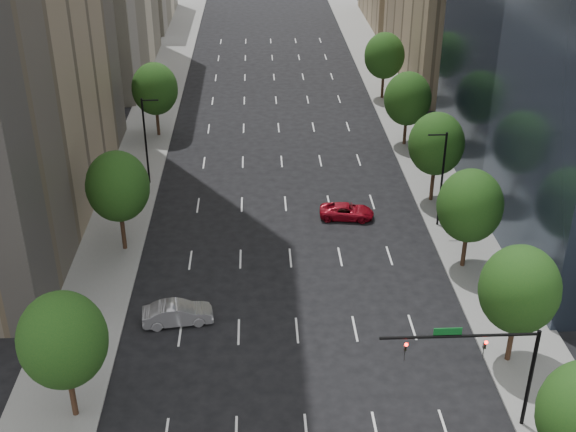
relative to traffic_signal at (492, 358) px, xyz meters
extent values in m
cube|color=slate|center=(-26.03, 30.00, -5.10)|extent=(6.00, 200.00, 0.15)
cube|color=slate|center=(4.97, 30.00, -5.10)|extent=(6.00, 200.00, 0.15)
cylinder|color=#382316|center=(3.47, 6.00, -3.17)|extent=(0.36, 0.36, 4.00)
ellipsoid|color=#0F3813|center=(3.47, 6.00, 0.59)|extent=(5.20, 5.20, 5.98)
cylinder|color=#382316|center=(3.47, 18.00, -3.22)|extent=(0.36, 0.36, 3.90)
ellipsoid|color=#0F3813|center=(3.47, 18.00, 0.44)|extent=(5.20, 5.20, 5.98)
cylinder|color=#382316|center=(3.47, 30.00, -3.12)|extent=(0.36, 0.36, 4.10)
ellipsoid|color=#0F3813|center=(3.47, 30.00, 0.73)|extent=(5.20, 5.20, 5.98)
cylinder|color=#382316|center=(3.47, 44.00, -3.27)|extent=(0.36, 0.36, 3.80)
ellipsoid|color=#0F3813|center=(3.47, 44.00, 0.30)|extent=(5.20, 5.20, 5.98)
cylinder|color=#382316|center=(3.47, 60.00, -3.17)|extent=(0.36, 0.36, 4.00)
ellipsoid|color=#0F3813|center=(3.47, 60.00, 0.59)|extent=(5.20, 5.20, 5.98)
cylinder|color=#382316|center=(-24.53, 2.00, -3.17)|extent=(0.36, 0.36, 4.00)
ellipsoid|color=#0F3813|center=(-24.53, 2.00, 0.59)|extent=(5.20, 5.20, 5.98)
cylinder|color=#382316|center=(-24.53, 22.00, -3.10)|extent=(0.36, 0.36, 4.15)
ellipsoid|color=#0F3813|center=(-24.53, 22.00, 0.80)|extent=(5.20, 5.20, 5.98)
cylinder|color=#382316|center=(-24.53, 48.00, -3.20)|extent=(0.36, 0.36, 3.95)
ellipsoid|color=#0F3813|center=(-24.53, 48.00, 0.52)|extent=(5.20, 5.20, 5.98)
cylinder|color=black|center=(2.97, 25.00, -0.67)|extent=(0.20, 0.20, 9.00)
cylinder|color=black|center=(2.17, 25.00, 3.63)|extent=(1.60, 0.14, 0.14)
cylinder|color=black|center=(-24.03, 35.00, -0.67)|extent=(0.20, 0.20, 9.00)
cylinder|color=black|center=(-23.23, 35.00, 3.63)|extent=(1.60, 0.14, 0.14)
cylinder|color=black|center=(2.47, 0.00, -1.67)|extent=(0.24, 0.24, 7.00)
cylinder|color=black|center=(-2.03, 0.00, 1.63)|extent=(9.00, 0.18, 0.18)
imported|color=black|center=(-0.53, 0.00, 1.08)|extent=(0.18, 0.22, 1.10)
imported|color=black|center=(-5.03, 0.00, 1.08)|extent=(0.18, 0.22, 1.10)
sphere|color=#FF0C07|center=(-0.53, -0.18, 1.28)|extent=(0.20, 0.20, 0.20)
sphere|color=#FF0C07|center=(-5.03, -0.18, 1.28)|extent=(0.20, 0.20, 0.20)
cube|color=#0C591E|center=(-2.73, 0.00, 1.98)|extent=(1.60, 0.06, 0.45)
imported|color=gray|center=(-19.10, 11.30, -4.34)|extent=(5.24, 2.42, 1.66)
imported|color=maroon|center=(-5.03, 26.85, -4.48)|extent=(5.22, 2.92, 1.38)
camera|label=1|loc=(-13.06, -32.65, 26.83)|focal=45.98mm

